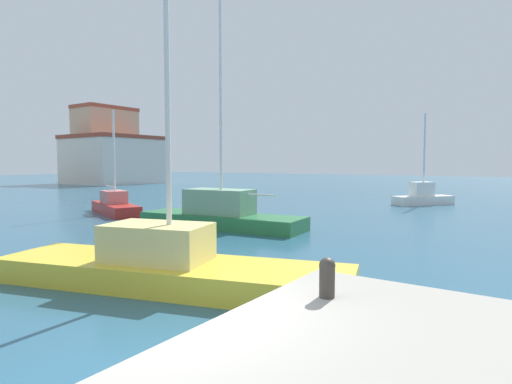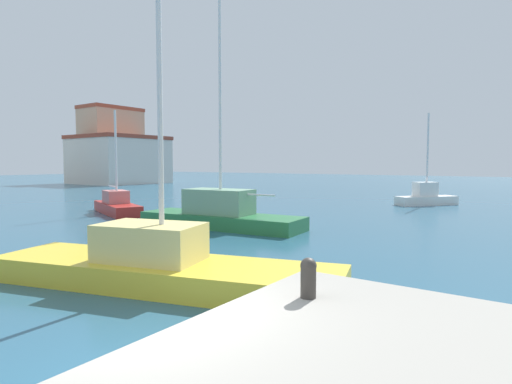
{
  "view_description": "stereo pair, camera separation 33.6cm",
  "coord_description": "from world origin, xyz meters",
  "px_view_note": "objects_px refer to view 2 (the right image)",
  "views": [
    {
      "loc": [
        -3.42,
        -3.72,
        2.79
      ],
      "look_at": [
        12.79,
        7.37,
        1.44
      ],
      "focal_mm": 29.47,
      "sensor_mm": 36.0,
      "label": 1
    },
    {
      "loc": [
        -3.23,
        -4.0,
        2.79
      ],
      "look_at": [
        12.79,
        7.37,
        1.44
      ],
      "focal_mm": 29.47,
      "sensor_mm": 36.0,
      "label": 2
    }
  ],
  "objects_px": {
    "mooring_bollard": "(308,276)",
    "sailboat_white_distant_east": "(426,197)",
    "sailboat_yellow_inner_mooring": "(160,264)",
    "sailboat_red_behind_lamppost": "(117,205)",
    "sailboat_green_outer_mooring": "(220,213)"
  },
  "relations": [
    {
      "from": "mooring_bollard",
      "to": "sailboat_white_distant_east",
      "type": "bearing_deg",
      "value": 10.05
    },
    {
      "from": "sailboat_yellow_inner_mooring",
      "to": "sailboat_red_behind_lamppost",
      "type": "relative_size",
      "value": 1.69
    },
    {
      "from": "sailboat_yellow_inner_mooring",
      "to": "sailboat_red_behind_lamppost",
      "type": "distance_m",
      "value": 14.84
    },
    {
      "from": "sailboat_yellow_inner_mooring",
      "to": "sailboat_green_outer_mooring",
      "type": "xyz_separation_m",
      "value": [
        7.43,
        4.49,
        0.14
      ]
    },
    {
      "from": "sailboat_yellow_inner_mooring",
      "to": "sailboat_green_outer_mooring",
      "type": "relative_size",
      "value": 0.98
    },
    {
      "from": "sailboat_yellow_inner_mooring",
      "to": "sailboat_green_outer_mooring",
      "type": "bearing_deg",
      "value": 31.17
    },
    {
      "from": "sailboat_white_distant_east",
      "to": "sailboat_red_behind_lamppost",
      "type": "relative_size",
      "value": 1.07
    },
    {
      "from": "sailboat_white_distant_east",
      "to": "sailboat_red_behind_lamppost",
      "type": "bearing_deg",
      "value": 139.16
    },
    {
      "from": "mooring_bollard",
      "to": "sailboat_white_distant_east",
      "type": "distance_m",
      "value": 24.97
    },
    {
      "from": "mooring_bollard",
      "to": "sailboat_yellow_inner_mooring",
      "type": "xyz_separation_m",
      "value": [
        1.68,
        4.71,
        -0.85
      ]
    },
    {
      "from": "mooring_bollard",
      "to": "sailboat_white_distant_east",
      "type": "xyz_separation_m",
      "value": [
        24.57,
        4.35,
        -0.77
      ]
    },
    {
      "from": "sailboat_red_behind_lamppost",
      "to": "sailboat_green_outer_mooring",
      "type": "relative_size",
      "value": 0.58
    },
    {
      "from": "sailboat_yellow_inner_mooring",
      "to": "sailboat_white_distant_east",
      "type": "relative_size",
      "value": 1.58
    },
    {
      "from": "sailboat_white_distant_east",
      "to": "sailboat_red_behind_lamppost",
      "type": "distance_m",
      "value": 19.66
    },
    {
      "from": "sailboat_yellow_inner_mooring",
      "to": "sailboat_white_distant_east",
      "type": "distance_m",
      "value": 22.89
    }
  ]
}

